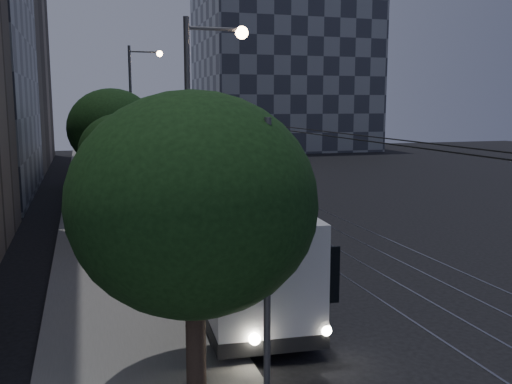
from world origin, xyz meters
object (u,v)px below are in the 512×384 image
object	(u,v)px
streetlamp_far	(137,104)
trolleybus	(225,233)
pickup_silver	(201,205)
car_white_b	(147,180)
streetlamp_near	(200,125)
car_white_c	(156,168)
car_white_d	(132,162)
car_white_a	(179,197)

from	to	relation	value
streetlamp_far	trolleybus	bearing A→B (deg)	-88.38
pickup_silver	trolleybus	bearing A→B (deg)	-75.91
car_white_b	streetlamp_far	world-z (taller)	streetlamp_far
streetlamp_near	streetlamp_far	bearing A→B (deg)	89.96
trolleybus	car_white_c	bearing A→B (deg)	90.94
car_white_c	streetlamp_far	world-z (taller)	streetlamp_far
pickup_silver	streetlamp_near	bearing A→B (deg)	-80.06
car_white_c	streetlamp_near	size ratio (longest dim) A/B	0.46
trolleybus	car_white_d	distance (m)	35.71
trolleybus	pickup_silver	xyz separation A→B (m)	(1.40, 11.09, -0.97)
car_white_b	streetlamp_near	world-z (taller)	streetlamp_near
trolleybus	car_white_d	bearing A→B (deg)	93.89
pickup_silver	streetlamp_far	size ratio (longest dim) A/B	0.59
streetlamp_near	streetlamp_far	distance (m)	23.45
trolleybus	car_white_a	distance (m)	15.64
pickup_silver	car_white_a	distance (m)	4.51
car_white_b	car_white_d	bearing A→B (deg)	99.59
car_white_a	car_white_b	bearing A→B (deg)	82.88
pickup_silver	car_white_c	bearing A→B (deg)	111.29
car_white_a	streetlamp_near	bearing A→B (deg)	-111.10
car_white_b	streetlamp_near	size ratio (longest dim) A/B	0.50
car_white_c	car_white_d	world-z (taller)	car_white_d
pickup_silver	car_white_b	distance (m)	12.43
car_white_b	pickup_silver	bearing A→B (deg)	-73.01
car_white_a	streetlamp_far	world-z (taller)	streetlamp_far
trolleybus	car_white_a	xyz separation A→B (m)	(0.89, 15.56, -1.22)
car_white_c	streetlamp_far	distance (m)	8.77
trolleybus	streetlamp_far	xyz separation A→B (m)	(-0.68, 24.07, 4.40)
car_white_a	car_white_b	size ratio (longest dim) A/B	0.78
trolleybus	car_white_b	bearing A→B (deg)	94.06
trolleybus	streetlamp_near	bearing A→B (deg)	141.56
car_white_d	streetlamp_far	size ratio (longest dim) A/B	0.44
streetlamp_far	streetlamp_near	bearing A→B (deg)	-90.04
trolleybus	streetlamp_near	world-z (taller)	streetlamp_near
pickup_silver	car_white_b	world-z (taller)	pickup_silver
pickup_silver	car_white_a	world-z (taller)	pickup_silver
car_white_c	streetlamp_far	xyz separation A→B (m)	(-2.08, -6.49, 5.52)
car_white_c	car_white_d	size ratio (longest dim) A/B	0.93
car_white_a	car_white_d	bearing A→B (deg)	78.07
trolleybus	streetlamp_near	size ratio (longest dim) A/B	1.46
car_white_c	streetlamp_near	bearing A→B (deg)	-98.35
car_white_c	pickup_silver	bearing A→B (deg)	-94.34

